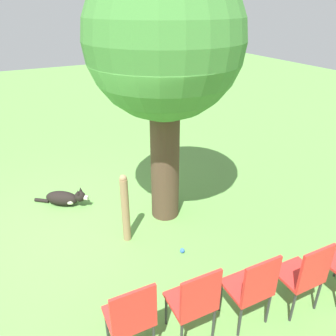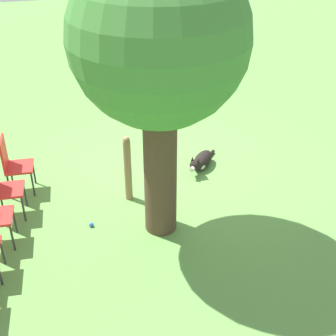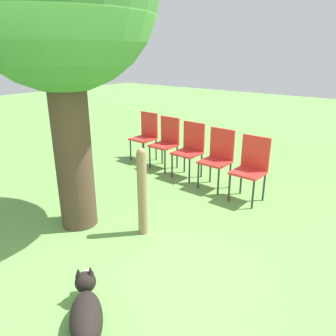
{
  "view_description": "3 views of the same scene",
  "coord_description": "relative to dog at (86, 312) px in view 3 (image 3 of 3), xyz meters",
  "views": [
    {
      "loc": [
        4.31,
        -0.95,
        3.22
      ],
      "look_at": [
        0.34,
        1.12,
        0.93
      ],
      "focal_mm": 35.0,
      "sensor_mm": 36.0,
      "label": 1
    },
    {
      "loc": [
        1.31,
        6.4,
        4.29
      ],
      "look_at": [
        0.11,
        1.22,
        1.04
      ],
      "focal_mm": 50.0,
      "sensor_mm": 36.0,
      "label": 2
    },
    {
      "loc": [
        -2.09,
        -2.13,
        2.14
      ],
      "look_at": [
        1.54,
        0.73,
        0.48
      ],
      "focal_mm": 35.0,
      "sensor_mm": 36.0,
      "label": 3
    }
  ],
  "objects": [
    {
      "name": "ground_plane",
      "position": [
        0.85,
        0.31,
        -0.14
      ],
      "size": [
        30.0,
        30.0,
        0.0
      ],
      "primitive_type": "plane",
      "color": "#609947"
    },
    {
      "name": "dog",
      "position": [
        0.0,
        0.0,
        0.0
      ],
      "size": [
        0.71,
        0.86,
        0.36
      ],
      "rotation": [
        0.0,
        0.0,
        0.9
      ],
      "color": "black",
      "rests_on": "ground_plane"
    },
    {
      "name": "fence_post",
      "position": [
        1.38,
        0.63,
        0.42
      ],
      "size": [
        0.12,
        0.12,
        1.1
      ],
      "color": "#937551",
      "rests_on": "ground_plane"
    },
    {
      "name": "red_chair_0",
      "position": [
        3.11,
        0.03,
        0.41
      ],
      "size": [
        0.43,
        0.45,
        0.97
      ],
      "rotation": [
        0.0,
        0.0,
        3.11
      ],
      "color": "red",
      "rests_on": "ground_plane"
    },
    {
      "name": "red_chair_1",
      "position": [
        3.23,
        0.66,
        0.41
      ],
      "size": [
        0.43,
        0.45,
        0.97
      ],
      "rotation": [
        0.0,
        0.0,
        3.11
      ],
      "color": "red",
      "rests_on": "ground_plane"
    },
    {
      "name": "red_chair_2",
      "position": [
        3.36,
        1.29,
        0.41
      ],
      "size": [
        0.43,
        0.45,
        0.97
      ],
      "rotation": [
        0.0,
        0.0,
        3.11
      ],
      "color": "red",
      "rests_on": "ground_plane"
    },
    {
      "name": "red_chair_3",
      "position": [
        3.48,
        1.93,
        0.41
      ],
      "size": [
        0.43,
        0.45,
        0.97
      ],
      "rotation": [
        0.0,
        0.0,
        3.11
      ],
      "color": "red",
      "rests_on": "ground_plane"
    },
    {
      "name": "red_chair_4",
      "position": [
        3.61,
        2.56,
        0.41
      ],
      "size": [
        0.43,
        0.45,
        0.97
      ],
      "rotation": [
        0.0,
        0.0,
        3.11
      ],
      "color": "red",
      "rests_on": "ground_plane"
    },
    {
      "name": "tennis_ball",
      "position": [
        2.03,
        1.21,
        -0.1
      ],
      "size": [
        0.07,
        0.07,
        0.07
      ],
      "color": "blue",
      "rests_on": "ground_plane"
    }
  ]
}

